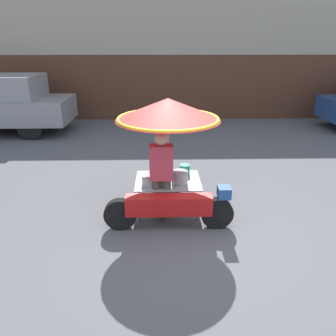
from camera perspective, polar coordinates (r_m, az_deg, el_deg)
ground_plane at (r=5.52m, az=3.40°, el=-10.49°), size 36.00×36.00×0.00m
shopfront_building at (r=13.81m, az=0.47°, el=18.04°), size 28.00×2.06×4.23m
vendor_motorcycle_cart at (r=5.42m, az=0.05°, el=6.93°), size 2.12×1.74×2.04m
vendor_person at (r=5.38m, az=-1.16°, el=-0.93°), size 0.38×0.22×1.56m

